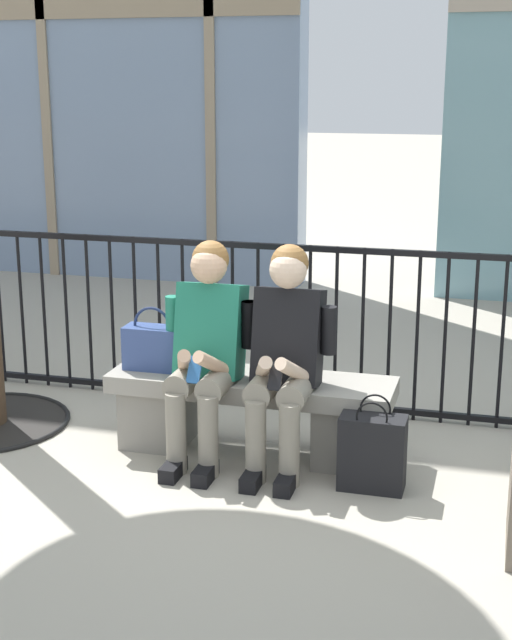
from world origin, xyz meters
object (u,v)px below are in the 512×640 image
at_px(handbag_on_bench, 153,346).
at_px(seated_person_companion, 284,351).
at_px(stone_bench, 251,407).
at_px(seated_person_with_phone, 206,345).
at_px(shopping_bag, 372,452).

bearing_deg(handbag_on_bench, seated_person_companion, -8.43).
distance_m(stone_bench, handbag_on_bench, 0.66).
xyz_separation_m(seated_person_with_phone, shopping_bag, (0.95, -0.17, -0.45)).
xyz_separation_m(stone_bench, handbag_on_bench, (-0.58, -0.01, 0.31)).
bearing_deg(handbag_on_bench, shopping_bag, -12.51).
xyz_separation_m(seated_person_companion, handbag_on_bench, (-0.80, 0.12, -0.07)).
bearing_deg(shopping_bag, handbag_on_bench, 167.49).
bearing_deg(stone_bench, seated_person_companion, -30.28).
distance_m(seated_person_with_phone, seated_person_companion, 0.44).
distance_m(handbag_on_bench, shopping_bag, 1.39).
bearing_deg(seated_person_companion, shopping_bag, -18.64).
xyz_separation_m(stone_bench, seated_person_with_phone, (-0.22, -0.13, 0.38)).
distance_m(seated_person_with_phone, shopping_bag, 1.06).
relative_size(seated_person_companion, shopping_bag, 2.45).
xyz_separation_m(stone_bench, seated_person_companion, (0.22, -0.13, 0.38)).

